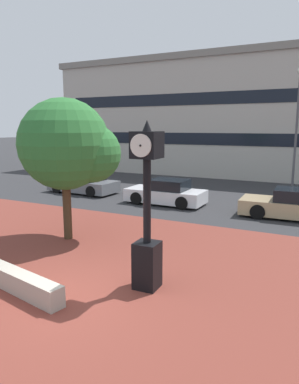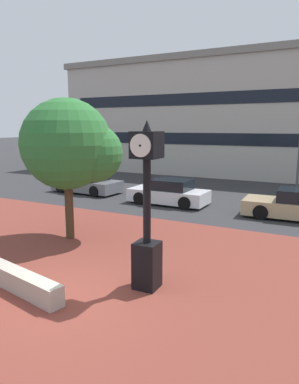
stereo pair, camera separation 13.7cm
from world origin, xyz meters
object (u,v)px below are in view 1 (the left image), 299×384
Objects in this scene: car_street_near at (295,205)px; car_street_distant at (84,183)px; plaza_tree at (70,146)px; civic_building at (235,118)px; street_clock at (147,216)px; car_street_far at (166,193)px; street_lamp_post at (297,119)px.

car_street_near is 1.05× the size of car_street_distant.
plaza_tree is 24.52m from civic_building.
street_clock reaches higher than car_street_far.
car_street_far is 0.94× the size of car_street_distant.
civic_building is at bearing -12.33° from car_street_distant.
car_street_distant is (-9.24, 9.65, -1.25)m from street_clock.
car_street_distant is (-11.85, 0.77, -0.00)m from car_street_near.
car_street_far is 0.56× the size of street_lamp_post.
civic_building is at bearing 90.92° from plaza_tree.
car_street_near is at bearing -90.67° from car_street_distant.
civic_building reaches higher than street_lamp_post.
street_clock is 27.32m from civic_building.
car_street_near is 0.62× the size of street_lamp_post.
car_street_distant is (-5.11, 7.33, -2.68)m from plaza_tree.
civic_building is (4.72, 17.14, 4.17)m from car_street_distant.
civic_building is (-4.52, 26.79, 2.92)m from street_clock.
car_street_near is (2.61, 8.87, -1.25)m from street_clock.
civic_building is 12.96m from street_lamp_post.
plaza_tree is at bearing -142.08° from car_street_distant.
car_street_far is 5.74m from car_street_distant.
street_clock is 0.15× the size of civic_building.
civic_building is (-0.98, 17.78, 4.17)m from car_street_far.
car_street_near is at bearing -90.76° from car_street_far.
street_clock is at bearing -80.43° from civic_building.
street_clock reaches higher than car_street_near.
civic_building is at bearing 3.65° from car_street_far.
street_clock is 9.33m from car_street_near.
car_street_distant is 0.15× the size of civic_building.
street_clock is at bearing 161.92° from car_street_near.
street_lamp_post is at bearing -59.08° from car_street_distant.
street_lamp_post reaches higher than car_street_distant.
plaza_tree reaches higher than car_street_distant.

